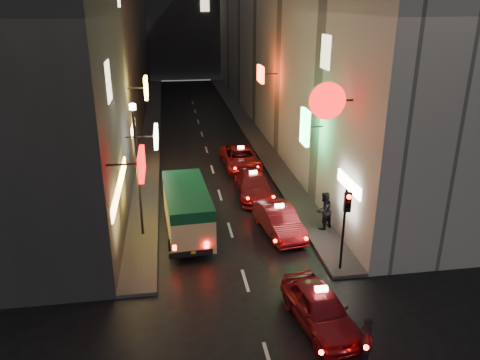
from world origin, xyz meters
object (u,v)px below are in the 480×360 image
taxi_near (320,305)px  lamp_post (137,162)px  pedestrian_crossing (367,336)px  traffic_light (346,214)px  minibus (187,206)px

taxi_near → lamp_post: size_ratio=0.83×
pedestrian_crossing → lamp_post: (-7.17, 9.43, 2.84)m
taxi_near → traffic_light: bearing=57.8°
pedestrian_crossing → traffic_light: bearing=-24.5°
traffic_light → lamp_post: 9.42m
taxi_near → pedestrian_crossing: size_ratio=2.95×
minibus → taxi_near: minibus is taller
taxi_near → pedestrian_crossing: 2.06m
minibus → traffic_light: (6.07, -4.40, 1.20)m
lamp_post → minibus: bearing=-3.3°
minibus → taxi_near: size_ratio=1.08×
traffic_light → lamp_post: lamp_post is taller
pedestrian_crossing → lamp_post: size_ratio=0.28×
taxi_near → pedestrian_crossing: (0.89, -1.85, 0.09)m
taxi_near → traffic_light: traffic_light is taller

